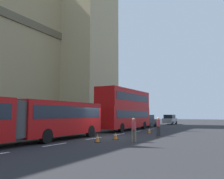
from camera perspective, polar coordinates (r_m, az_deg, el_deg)
The scene contains 11 objects.
ground_plane at distance 21.05m, azimuth -2.62°, elevation -11.10°, with size 160.00×160.00×0.00m, color #262628.
lane_centre_marking at distance 20.10m, azimuth -4.29°, elevation -11.33°, with size 29.80×0.16×0.01m.
articulated_bus at distance 16.36m, azimuth -23.07°, elevation -6.05°, with size 17.95×2.54×2.90m.
double_decker_bus at distance 29.92m, azimuth 3.08°, elevation -4.33°, with size 10.48×2.54×4.90m.
sedan_lead at distance 37.55m, azimuth 8.15°, elevation -7.31°, with size 4.40×1.86×1.85m.
sedan_trailing at distance 48.53m, azimuth 13.39°, elevation -6.86°, with size 4.40×1.86×1.85m.
traffic_cone_west at distance 17.37m, azimuth -3.40°, elevation -11.29°, with size 0.36×0.36×0.58m.
traffic_cone_middle at distance 19.10m, azimuth 0.86°, elevation -10.80°, with size 0.36×0.36×0.58m.
traffic_cone_east at distance 25.27m, azimuth 8.71°, elevation -9.51°, with size 0.36×0.36×0.58m.
pedestrian_near_cones at distance 17.49m, azimuth 5.10°, elevation -9.17°, with size 0.44×0.35×1.69m.
pedestrian_by_kerb at distance 22.63m, azimuth 10.81°, elevation -8.32°, with size 0.46×0.37×1.69m.
Camera 1 is at (-17.98, -10.76, 1.95)m, focal length 39.11 mm.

